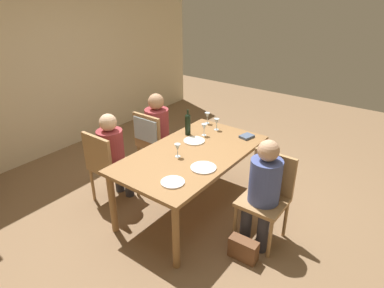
% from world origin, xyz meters
% --- Properties ---
extents(ground_plane, '(10.00, 10.00, 0.00)m').
position_xyz_m(ground_plane, '(0.00, 0.00, 0.00)').
color(ground_plane, '#846647').
extents(rear_room_partition, '(6.40, 0.12, 2.70)m').
position_xyz_m(rear_room_partition, '(0.00, 2.70, 1.35)').
color(rear_room_partition, beige).
rests_on(rear_room_partition, ground_plane).
extents(dining_table, '(1.77, 0.99, 0.75)m').
position_xyz_m(dining_table, '(0.00, 0.00, 0.67)').
color(dining_table, olive).
rests_on(dining_table, ground_plane).
extents(chair_far_right, '(0.46, 0.44, 0.92)m').
position_xyz_m(chair_far_right, '(0.27, 0.88, 0.59)').
color(chair_far_right, '#A87F51').
rests_on(chair_far_right, ground_plane).
extents(chair_far_left, '(0.44, 0.44, 0.92)m').
position_xyz_m(chair_far_left, '(-0.49, 0.88, 0.53)').
color(chair_far_left, '#A87F51').
rests_on(chair_far_left, ground_plane).
extents(chair_near, '(0.44, 0.44, 0.92)m').
position_xyz_m(chair_near, '(0.09, -0.88, 0.53)').
color(chair_near, '#A87F51').
rests_on(chair_near, ground_plane).
extents(person_woman_host, '(0.36, 0.31, 1.15)m').
position_xyz_m(person_woman_host, '(0.42, 0.88, 0.66)').
color(person_woman_host, '#33333D').
rests_on(person_woman_host, ground_plane).
extents(person_man_bearded, '(0.34, 0.30, 1.12)m').
position_xyz_m(person_man_bearded, '(-0.37, 0.88, 0.65)').
color(person_man_bearded, '#33333D').
rests_on(person_man_bearded, ground_plane).
extents(person_man_guest, '(0.35, 0.31, 1.14)m').
position_xyz_m(person_man_guest, '(-0.03, -0.88, 0.66)').
color(person_man_guest, '#33333D').
rests_on(person_man_guest, ground_plane).
extents(wine_bottle_tall_green, '(0.07, 0.07, 0.32)m').
position_xyz_m(wine_bottle_tall_green, '(0.35, 0.33, 0.89)').
color(wine_bottle_tall_green, black).
rests_on(wine_bottle_tall_green, dining_table).
extents(wine_glass_near_left, '(0.07, 0.07, 0.15)m').
position_xyz_m(wine_glass_near_left, '(0.69, 0.13, 0.85)').
color(wine_glass_near_left, silver).
rests_on(wine_glass_near_left, dining_table).
extents(wine_glass_centre, '(0.07, 0.07, 0.15)m').
position_xyz_m(wine_glass_centre, '(0.80, 0.34, 0.85)').
color(wine_glass_centre, silver).
rests_on(wine_glass_centre, dining_table).
extents(wine_glass_near_right, '(0.07, 0.07, 0.15)m').
position_xyz_m(wine_glass_near_right, '(-0.17, 0.06, 0.85)').
color(wine_glass_near_right, silver).
rests_on(wine_glass_near_right, dining_table).
extents(wine_glass_far, '(0.07, 0.07, 0.15)m').
position_xyz_m(wine_glass_far, '(0.45, 0.15, 0.85)').
color(wine_glass_far, silver).
rests_on(wine_glass_far, dining_table).
extents(dinner_plate_host, '(0.26, 0.26, 0.01)m').
position_xyz_m(dinner_plate_host, '(-0.21, -0.30, 0.75)').
color(dinner_plate_host, white).
rests_on(dinner_plate_host, dining_table).
extents(dinner_plate_guest_left, '(0.23, 0.23, 0.01)m').
position_xyz_m(dinner_plate_guest_left, '(-0.61, -0.23, 0.75)').
color(dinner_plate_guest_left, white).
rests_on(dinner_plate_guest_left, dining_table).
extents(dinner_plate_guest_right, '(0.25, 0.25, 0.01)m').
position_xyz_m(dinner_plate_guest_right, '(0.24, 0.15, 0.75)').
color(dinner_plate_guest_right, white).
rests_on(dinner_plate_guest_right, dining_table).
extents(folded_napkin, '(0.18, 0.15, 0.03)m').
position_xyz_m(folded_napkin, '(0.70, -0.30, 0.76)').
color(folded_napkin, '#4C5B75').
rests_on(folded_napkin, dining_table).
extents(handbag, '(0.13, 0.28, 0.22)m').
position_xyz_m(handbag, '(-0.35, -0.88, 0.11)').
color(handbag, brown).
rests_on(handbag, ground_plane).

